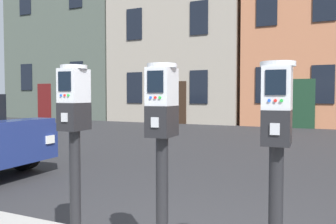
# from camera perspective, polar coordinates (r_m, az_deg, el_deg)

# --- Properties ---
(parking_meter_near_kerb) EXTENTS (0.23, 0.26, 1.50)m
(parking_meter_near_kerb) POSITION_cam_1_polar(r_m,az_deg,el_deg) (3.01, -14.77, -1.62)
(parking_meter_near_kerb) COLOR black
(parking_meter_near_kerb) RESTS_ON sidewalk_slab
(parking_meter_twin_adjacent) EXTENTS (0.23, 0.26, 1.48)m
(parking_meter_twin_adjacent) POSITION_cam_1_polar(r_m,az_deg,el_deg) (2.57, -0.97, -2.54)
(parking_meter_twin_adjacent) COLOR black
(parking_meter_twin_adjacent) RESTS_ON sidewalk_slab
(parking_meter_end_of_row) EXTENTS (0.23, 0.26, 1.46)m
(parking_meter_end_of_row) POSITION_cam_1_polar(r_m,az_deg,el_deg) (2.33, 17.02, -3.51)
(parking_meter_end_of_row) COLOR black
(parking_meter_end_of_row) RESTS_ON sidewalk_slab
(townhouse_brownstone) EXTENTS (7.76, 5.96, 13.79)m
(townhouse_brownstone) POSITION_cam_1_polar(r_m,az_deg,el_deg) (25.04, -13.63, 15.28)
(townhouse_brownstone) COLOR #4C564C
(townhouse_brownstone) RESTS_ON ground_plane
(townhouse_grey_stucco) EXTENTS (7.15, 5.33, 13.14)m
(townhouse_grey_stucco) POSITION_cam_1_polar(r_m,az_deg,el_deg) (20.90, 2.84, 17.00)
(townhouse_grey_stucco) COLOR #9E9384
(townhouse_grey_stucco) RESTS_ON ground_plane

